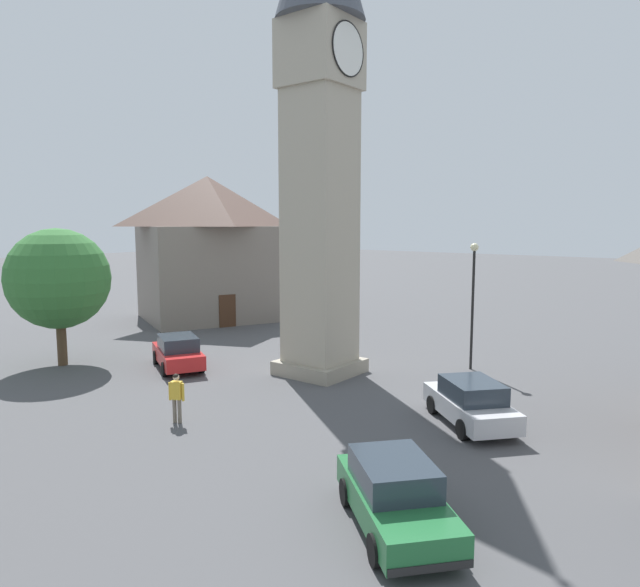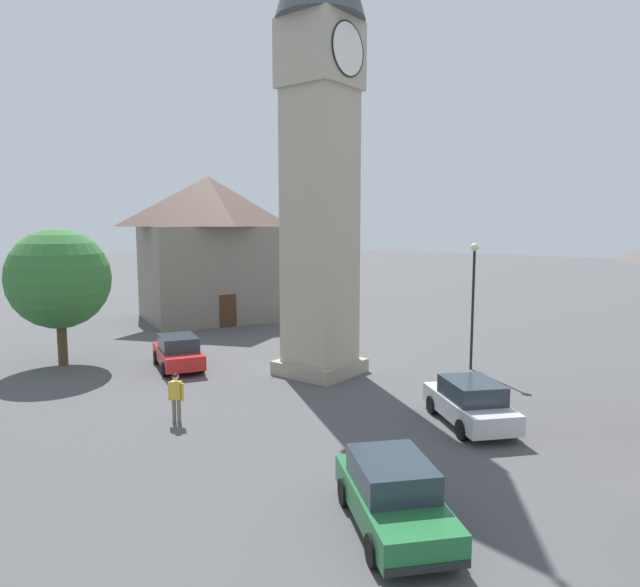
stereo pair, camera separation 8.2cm
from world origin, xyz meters
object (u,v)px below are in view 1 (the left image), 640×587
Objects in this scene: car_red_corner at (178,352)px; building_corner_back at (209,247)px; clock_tower at (320,79)px; tree at (58,279)px; car_blue_kerb at (395,495)px; pedestrian at (177,393)px; lamp_post at (473,287)px; car_silver_kerb at (470,402)px.

building_corner_back is at bearing 42.72° from car_red_corner.
clock_tower is 14.94m from tree.
building_corner_back is (10.19, 9.41, 4.26)m from car_red_corner.
pedestrian is at bearing 82.01° from car_blue_kerb.
lamp_post is (14.03, 4.24, 3.02)m from car_blue_kerb.
building_corner_back is (6.85, 15.10, -7.63)m from clock_tower.
tree is at bearing 120.93° from clock_tower.
tree is 13.95m from building_corner_back.
car_red_corner is at bearing -137.28° from building_corner_back.
car_blue_kerb is 7.27m from car_silver_kerb.
lamp_post is (8.13, -10.71, 3.02)m from car_red_corner.
building_corner_back is at bearing 19.29° from tree.
clock_tower is 5.13× the size of car_blue_kerb.
car_silver_kerb is 13.68m from car_red_corner.
tree reaches higher than car_blue_kerb.
tree is (-6.29, 10.50, -8.57)m from clock_tower.
car_red_corner is 13.78m from lamp_post.
building_corner_back is 20.26m from lamp_post.
car_red_corner is (-3.34, 5.69, -11.89)m from clock_tower.
clock_tower reaches higher than lamp_post.
lamp_post is (11.08, -15.52, -0.30)m from tree.
lamp_post reaches higher than car_red_corner.
clock_tower is at bearing 75.22° from car_silver_kerb.
building_corner_back is (13.13, 4.60, 0.94)m from tree.
clock_tower is 1.90× the size of building_corner_back.
building_corner_back is 1.97× the size of lamp_post.
clock_tower is 17.68m from car_blue_kerb.
clock_tower is at bearing 0.92° from pedestrian.
car_silver_kerb is 0.73× the size of lamp_post.
clock_tower is 14.45m from car_silver_kerb.
pedestrian is 0.29× the size of lamp_post.
car_blue_kerb is (-9.24, -9.26, -11.89)m from clock_tower.
clock_tower is 11.26m from lamp_post.
car_red_corner is 2.62× the size of pedestrian.
car_red_corner is (5.90, 14.95, 0.00)m from car_blue_kerb.
car_blue_kerb is 0.95× the size of car_red_corner.
clock_tower reaches higher than car_blue_kerb.
lamp_post is (4.79, -5.03, -8.87)m from clock_tower.
car_red_corner is at bearing 127.21° from lamp_post.
lamp_post reaches higher than car_silver_kerb.
car_red_corner is at bearing 68.47° from car_blue_kerb.
clock_tower is at bearing -114.39° from building_corner_back.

